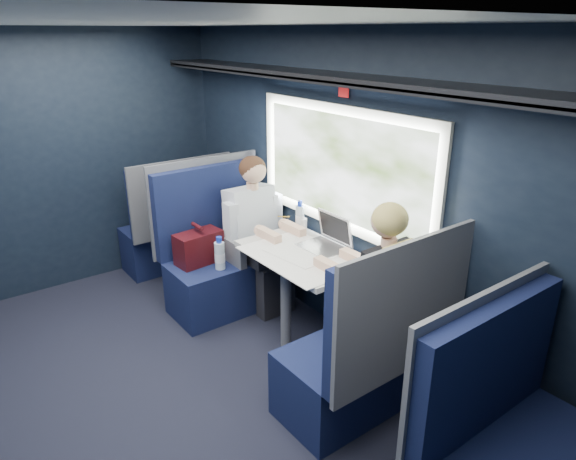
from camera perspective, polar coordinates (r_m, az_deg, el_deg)
ground at (r=3.70m, az=-11.75°, el=-17.06°), size 2.80×4.20×0.01m
room_shell at (r=3.03m, az=-13.44°, el=5.66°), size 3.00×4.40×2.40m
table at (r=3.81m, az=1.60°, el=-3.58°), size 0.62×1.00×0.74m
seat_bay_near at (r=4.47m, az=-7.40°, el=-3.18°), size 1.04×0.62×1.26m
seat_bay_far at (r=3.26m, az=8.78°, el=-13.57°), size 1.04×0.62×1.26m
seat_row_front at (r=5.25m, az=-12.28°, el=0.11°), size 1.04×0.51×1.16m
seat_row_back at (r=2.85m, az=22.94°, el=-21.34°), size 1.04×0.51×1.16m
man at (r=4.34m, az=-3.41°, el=0.42°), size 0.53×0.56×1.32m
woman at (r=3.36m, az=10.08°, el=-6.32°), size 0.53×0.56×1.32m
papers at (r=3.70m, az=1.50°, el=-2.95°), size 0.59×0.86×0.01m
laptop at (r=3.85m, az=4.50°, el=-0.91°), size 0.26×0.35×0.26m
bottle_small at (r=4.18m, az=1.33°, el=1.49°), size 0.07×0.07×0.24m
cup at (r=4.20m, az=1.65°, el=0.68°), size 0.07×0.07×0.09m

